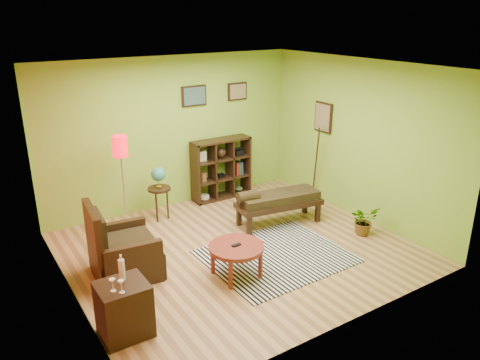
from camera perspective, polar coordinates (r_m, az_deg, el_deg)
ground at (r=7.43m, az=-0.16°, el=-8.43°), size 5.00×5.00×0.00m
room_shell at (r=6.73m, az=-0.91°, el=5.04°), size 5.04×4.54×2.82m
zebra_rug at (r=7.25m, az=4.44°, el=-9.21°), size 2.10×1.76×0.01m
coffee_table at (r=6.55m, az=-0.45°, el=-8.51°), size 0.77×0.77×0.49m
armchair at (r=6.82m, az=-14.29°, el=-8.71°), size 0.98×0.98×1.09m
side_cabinet at (r=5.67m, az=-13.96°, el=-15.02°), size 0.55×0.50×0.97m
floor_lamp at (r=7.74m, az=-14.34°, el=2.95°), size 0.25×0.25×1.67m
globe_table at (r=8.28m, az=-9.89°, el=-0.03°), size 0.40×0.40×0.98m
cube_shelf at (r=9.22m, az=-2.22°, el=1.40°), size 1.20×0.35×1.20m
bench at (r=8.11m, az=4.52°, el=-2.46°), size 1.57×0.77×0.70m
potted_plant at (r=8.09m, az=14.82°, el=-5.11°), size 0.50×0.54×0.39m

